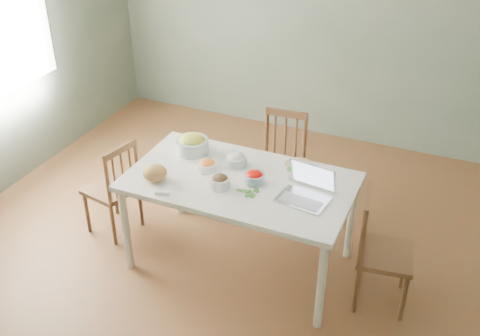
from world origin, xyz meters
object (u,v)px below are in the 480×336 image
at_px(bowl_squash, 192,144).
at_px(laptop, 304,187).
at_px(dining_table, 240,222).
at_px(bread_boule, 155,173).
at_px(chair_far, 279,166).
at_px(chair_right, 386,252).
at_px(chair_left, 111,186).

xyz_separation_m(bowl_squash, laptop, (1.02, -0.31, 0.04)).
distance_m(dining_table, bread_boule, 0.77).
xyz_separation_m(chair_far, bread_boule, (-0.60, -1.05, 0.38)).
height_order(dining_table, bowl_squash, bowl_squash).
bearing_deg(chair_right, chair_left, 82.80).
height_order(bread_boule, laptop, laptop).
distance_m(chair_far, bowl_squash, 0.88).
relative_size(bowl_squash, laptop, 0.75).
xyz_separation_m(chair_right, bowl_squash, (-1.63, 0.21, 0.41)).
relative_size(chair_left, chair_right, 0.96).
xyz_separation_m(dining_table, bread_boule, (-0.57, -0.25, 0.45)).
height_order(chair_left, chair_right, chair_right).
bearing_deg(chair_far, bowl_squash, -136.67).
bearing_deg(dining_table, bowl_squash, 155.98).
relative_size(dining_table, bread_boule, 9.32).
bearing_deg(bread_boule, bowl_squash, 82.87).
relative_size(chair_left, bread_boule, 4.83).
xyz_separation_m(chair_right, laptop, (-0.60, -0.09, 0.45)).
distance_m(dining_table, chair_right, 1.11).
distance_m(dining_table, laptop, 0.73).
bearing_deg(dining_table, bread_boule, -156.49).
xyz_separation_m(chair_left, laptop, (1.68, -0.05, 0.47)).
bearing_deg(dining_table, laptop, -8.50).
distance_m(chair_right, bowl_squash, 1.69).
bearing_deg(bowl_squash, dining_table, -24.02).
xyz_separation_m(bread_boule, bowl_squash, (0.06, 0.48, 0.02)).
bearing_deg(chair_right, chair_far, 45.82).
xyz_separation_m(chair_far, laptop, (0.49, -0.88, 0.44)).
height_order(dining_table, chair_right, chair_right).
relative_size(dining_table, chair_left, 1.93).
bearing_deg(chair_left, bowl_squash, 122.44).
distance_m(dining_table, bowl_squash, 0.73).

